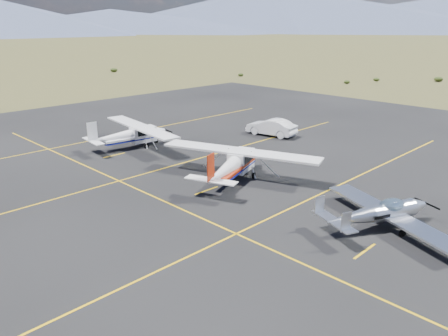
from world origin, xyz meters
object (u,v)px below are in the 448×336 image
aircraft_cessna (234,163)px  sedan (271,127)px  aircraft_plain (130,134)px  aircraft_low_wing (381,213)px

aircraft_cessna → sedan: bearing=7.4°
aircraft_plain → sedan: 13.23m
aircraft_cessna → aircraft_low_wing: bearing=-109.5°
aircraft_cessna → sedan: aircraft_cessna is taller
aircraft_plain → sedan: (11.90, -5.75, -0.39)m
aircraft_low_wing → aircraft_plain: bearing=113.4°
sedan → aircraft_low_wing: bearing=46.1°
aircraft_low_wing → aircraft_plain: aircraft_plain is taller
aircraft_cessna → aircraft_plain: (-0.29, 11.95, -0.08)m
aircraft_low_wing → aircraft_cessna: (-0.22, 10.34, 0.36)m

